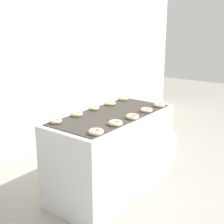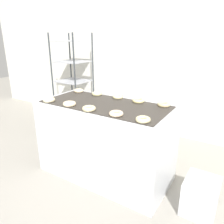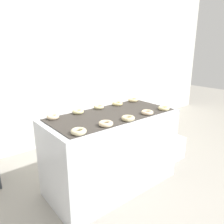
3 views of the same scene
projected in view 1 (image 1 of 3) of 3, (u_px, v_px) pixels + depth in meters
name	position (u px, v px, depth m)	size (l,w,h in m)	color
ground_plane	(159.00, 207.00, 3.18)	(14.00, 14.00, 0.00)	#9E998E
wall_back	(18.00, 55.00, 4.02)	(8.00, 0.05, 2.80)	silver
fryer_machine	(112.00, 152.00, 3.41)	(1.48, 0.70, 0.88)	silver
glaze_bin	(160.00, 146.00, 4.30)	(0.30, 0.35, 0.33)	silver
donut_near_leftmost	(96.00, 132.00, 2.69)	(0.13, 0.13, 0.04)	beige
donut_near_left	(115.00, 123.00, 2.92)	(0.14, 0.14, 0.04)	beige
donut_near_center	(132.00, 117.00, 3.12)	(0.13, 0.13, 0.04)	beige
donut_near_right	(146.00, 110.00, 3.36)	(0.13, 0.13, 0.04)	beige
donut_near_rightmost	(159.00, 105.00, 3.56)	(0.13, 0.13, 0.04)	beige
donut_far_leftmost	(56.00, 121.00, 2.98)	(0.12, 0.12, 0.04)	beige
donut_far_left	(77.00, 114.00, 3.21)	(0.12, 0.12, 0.04)	beige
donut_far_center	(94.00, 108.00, 3.44)	(0.12, 0.12, 0.04)	beige
donut_far_right	(110.00, 103.00, 3.64)	(0.13, 0.13, 0.04)	beige
donut_far_rightmost	(123.00, 98.00, 3.86)	(0.13, 0.13, 0.04)	beige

